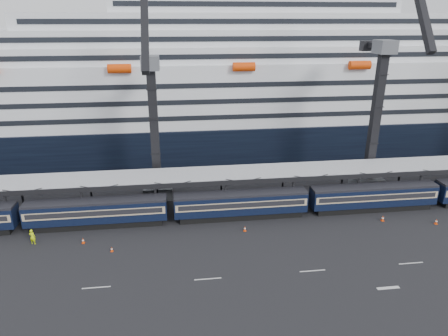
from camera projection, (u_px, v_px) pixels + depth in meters
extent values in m
plane|color=black|center=(317.00, 251.00, 49.46)|extent=(260.00, 260.00, 0.00)
cube|color=beige|center=(96.00, 288.00, 42.67)|extent=(3.00, 0.15, 0.02)
cube|color=beige|center=(208.00, 279.00, 44.09)|extent=(3.00, 0.15, 0.02)
cube|color=beige|center=(313.00, 271.00, 45.50)|extent=(3.00, 0.15, 0.02)
cube|color=beige|center=(411.00, 263.00, 46.92)|extent=(3.00, 0.15, 0.02)
cube|color=beige|center=(388.00, 288.00, 42.62)|extent=(2.50, 0.40, 0.02)
cube|color=black|center=(98.00, 223.00, 55.28)|extent=(17.48, 2.40, 0.90)
cube|color=black|center=(97.00, 211.00, 54.65)|extent=(19.00, 2.80, 2.70)
cube|color=tan|center=(97.00, 209.00, 54.54)|extent=(18.62, 2.92, 1.05)
cube|color=black|center=(97.00, 209.00, 54.53)|extent=(17.86, 2.98, 0.70)
cube|color=black|center=(96.00, 201.00, 54.12)|extent=(19.00, 2.50, 0.35)
cube|color=black|center=(241.00, 214.00, 57.64)|extent=(17.48, 2.40, 0.90)
cube|color=black|center=(241.00, 203.00, 57.01)|extent=(19.00, 2.80, 2.70)
cube|color=tan|center=(241.00, 201.00, 56.90)|extent=(18.62, 2.92, 1.05)
cube|color=black|center=(241.00, 201.00, 56.89)|extent=(17.86, 2.98, 0.70)
cube|color=black|center=(241.00, 194.00, 56.48)|extent=(19.00, 2.50, 0.35)
cube|color=black|center=(372.00, 207.00, 60.00)|extent=(17.48, 2.40, 0.90)
cube|color=black|center=(373.00, 196.00, 59.37)|extent=(19.00, 2.80, 2.70)
cube|color=tan|center=(373.00, 194.00, 59.26)|extent=(18.62, 2.92, 1.05)
cube|color=black|center=(373.00, 194.00, 59.25)|extent=(17.86, 2.98, 0.70)
cube|color=black|center=(375.00, 187.00, 58.84)|extent=(19.00, 2.50, 0.35)
cube|color=gray|center=(289.00, 170.00, 60.56)|extent=(130.00, 6.00, 0.25)
cube|color=black|center=(294.00, 179.00, 57.88)|extent=(130.00, 0.25, 0.70)
cube|color=black|center=(283.00, 165.00, 63.45)|extent=(130.00, 0.25, 0.70)
cube|color=black|center=(7.00, 209.00, 54.19)|extent=(0.25, 0.25, 5.40)
cube|color=black|center=(21.00, 192.00, 59.39)|extent=(0.25, 0.25, 5.40)
cube|color=black|center=(83.00, 205.00, 55.37)|extent=(0.25, 0.25, 5.40)
cube|color=black|center=(91.00, 189.00, 60.57)|extent=(0.25, 0.25, 5.40)
cube|color=black|center=(156.00, 201.00, 56.55)|extent=(0.25, 0.25, 5.40)
cube|color=black|center=(157.00, 186.00, 61.75)|extent=(0.25, 0.25, 5.40)
cube|color=black|center=(226.00, 197.00, 57.73)|extent=(0.25, 0.25, 5.40)
cube|color=black|center=(221.00, 183.00, 62.93)|extent=(0.25, 0.25, 5.40)
cube|color=black|center=(293.00, 194.00, 58.91)|extent=(0.25, 0.25, 5.40)
cube|color=black|center=(283.00, 180.00, 64.11)|extent=(0.25, 0.25, 5.40)
cube|color=black|center=(357.00, 190.00, 60.09)|extent=(0.25, 0.25, 5.40)
cube|color=black|center=(342.00, 177.00, 65.29)|extent=(0.25, 0.25, 5.40)
cube|color=black|center=(419.00, 187.00, 61.27)|extent=(0.25, 0.25, 5.40)
cube|color=black|center=(400.00, 174.00, 66.47)|extent=(0.25, 0.25, 5.40)
cube|color=black|center=(249.00, 128.00, 90.94)|extent=(200.00, 28.00, 7.00)
cube|color=white|center=(250.00, 86.00, 87.60)|extent=(190.00, 26.88, 12.00)
cube|color=white|center=(251.00, 51.00, 84.97)|extent=(160.00, 24.64, 3.00)
cube|color=black|center=(264.00, 56.00, 73.48)|extent=(153.60, 0.12, 0.90)
cube|color=white|center=(252.00, 36.00, 83.91)|extent=(124.00, 21.84, 3.00)
cube|color=black|center=(263.00, 39.00, 73.72)|extent=(119.04, 0.12, 0.90)
cube|color=white|center=(252.00, 21.00, 82.86)|extent=(90.00, 19.04, 3.00)
cube|color=black|center=(262.00, 21.00, 73.97)|extent=(86.40, 0.12, 0.90)
cube|color=white|center=(252.00, 5.00, 81.80)|extent=(56.00, 16.24, 3.00)
cube|color=black|center=(261.00, 4.00, 74.21)|extent=(53.76, 0.12, 0.90)
cylinder|color=#DE3C07|center=(120.00, 69.00, 69.46)|extent=(4.00, 1.60, 1.60)
cylinder|color=#DE3C07|center=(244.00, 67.00, 72.05)|extent=(4.00, 1.60, 1.60)
cylinder|color=#DE3C07|center=(360.00, 65.00, 74.65)|extent=(4.00, 1.60, 1.60)
cube|color=#4C4E54|center=(158.00, 190.00, 64.39)|extent=(4.50, 4.50, 2.00)
cube|color=black|center=(154.00, 130.00, 60.87)|extent=(1.30, 1.30, 18.00)
cube|color=#4C4E54|center=(150.00, 63.00, 57.36)|extent=(2.60, 3.20, 2.00)
cube|color=black|center=(144.00, 11.00, 49.56)|extent=(0.90, 12.26, 14.37)
cube|color=black|center=(151.00, 61.00, 59.70)|extent=(0.90, 5.04, 0.90)
cube|color=black|center=(152.00, 61.00, 62.11)|extent=(2.20, 1.60, 1.60)
cube|color=#4C4E54|center=(367.00, 182.00, 67.59)|extent=(4.50, 4.50, 2.00)
cube|color=black|center=(375.00, 119.00, 63.72)|extent=(1.30, 1.30, 20.00)
cube|color=#4C4E54|center=(385.00, 47.00, 59.85)|extent=(2.60, 3.20, 2.00)
cube|color=black|center=(376.00, 46.00, 62.45)|extent=(0.90, 5.60, 0.90)
cube|color=black|center=(368.00, 46.00, 65.12)|extent=(2.20, 1.60, 1.60)
imported|color=#D5F80D|center=(32.00, 237.00, 50.59)|extent=(0.82, 0.60, 2.07)
cube|color=#DE3C07|center=(83.00, 243.00, 51.12)|extent=(0.38, 0.38, 0.04)
cone|color=#DE3C07|center=(83.00, 240.00, 50.98)|extent=(0.32, 0.32, 0.73)
cylinder|color=white|center=(83.00, 240.00, 50.98)|extent=(0.27, 0.27, 0.12)
cube|color=#DE3C07|center=(112.00, 251.00, 49.29)|extent=(0.34, 0.34, 0.04)
cone|color=#DE3C07|center=(112.00, 249.00, 49.17)|extent=(0.28, 0.28, 0.64)
cylinder|color=white|center=(112.00, 249.00, 49.17)|extent=(0.24, 0.24, 0.11)
cube|color=#DE3C07|center=(245.00, 231.00, 54.03)|extent=(0.38, 0.38, 0.04)
cone|color=#DE3C07|center=(245.00, 228.00, 53.90)|extent=(0.32, 0.32, 0.72)
cylinder|color=white|center=(245.00, 228.00, 53.90)|extent=(0.27, 0.27, 0.12)
cube|color=#DE3C07|center=(382.00, 221.00, 56.74)|extent=(0.43, 0.43, 0.04)
cone|color=#DE3C07|center=(383.00, 218.00, 56.59)|extent=(0.36, 0.36, 0.81)
cylinder|color=white|center=(383.00, 218.00, 56.59)|extent=(0.30, 0.30, 0.13)
cube|color=#DE3C07|center=(436.00, 224.00, 55.87)|extent=(0.40, 0.40, 0.04)
cone|color=#DE3C07|center=(436.00, 221.00, 55.73)|extent=(0.34, 0.34, 0.76)
cylinder|color=white|center=(436.00, 221.00, 55.73)|extent=(0.29, 0.29, 0.13)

